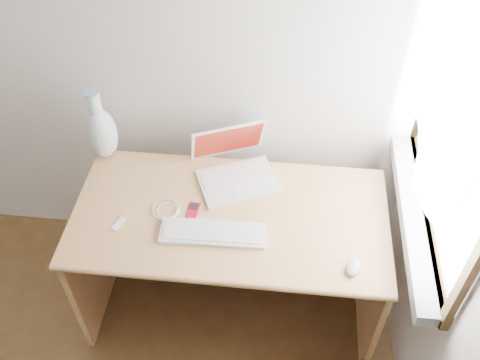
# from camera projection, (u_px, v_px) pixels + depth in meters

# --- Properties ---
(back_wall) EXTENTS (3.50, 0.04, 2.60)m
(back_wall) POSITION_uv_depth(u_px,v_px,m) (14.00, 21.00, 2.21)
(back_wall) COLOR silver
(back_wall) RESTS_ON floor
(window) EXTENTS (0.11, 0.99, 1.10)m
(window) POSITION_uv_depth(u_px,v_px,m) (455.00, 123.00, 1.79)
(window) COLOR white
(window) RESTS_ON right_wall
(desk) EXTENTS (1.34, 0.67, 0.71)m
(desk) POSITION_uv_depth(u_px,v_px,m) (233.00, 229.00, 2.46)
(desk) COLOR tan
(desk) RESTS_ON floor
(laptop) EXTENTS (0.40, 0.40, 0.23)m
(laptop) POSITION_uv_depth(u_px,v_px,m) (239.00, 168.00, 2.38)
(laptop) COLOR white
(laptop) RESTS_ON desk
(external_keyboard) EXTENTS (0.43, 0.14, 0.02)m
(external_keyboard) POSITION_uv_depth(u_px,v_px,m) (213.00, 233.00, 2.18)
(external_keyboard) COLOR white
(external_keyboard) RESTS_ON desk
(mouse) EXTENTS (0.09, 0.10, 0.03)m
(mouse) POSITION_uv_depth(u_px,v_px,m) (354.00, 267.00, 2.05)
(mouse) COLOR white
(mouse) RESTS_ON desk
(ipod) EXTENTS (0.05, 0.10, 0.01)m
(ipod) POSITION_uv_depth(u_px,v_px,m) (193.00, 211.00, 2.27)
(ipod) COLOR #A40B25
(ipod) RESTS_ON desk
(cable_coil) EXTENTS (0.14, 0.14, 0.01)m
(cable_coil) POSITION_uv_depth(u_px,v_px,m) (166.00, 209.00, 2.27)
(cable_coil) COLOR white
(cable_coil) RESTS_ON desk
(remote) EXTENTS (0.05, 0.08, 0.01)m
(remote) POSITION_uv_depth(u_px,v_px,m) (118.00, 223.00, 2.22)
(remote) COLOR white
(remote) RESTS_ON desk
(vase) EXTENTS (0.14, 0.14, 0.36)m
(vase) POSITION_uv_depth(u_px,v_px,m) (101.00, 131.00, 2.41)
(vase) COLOR silver
(vase) RESTS_ON desk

